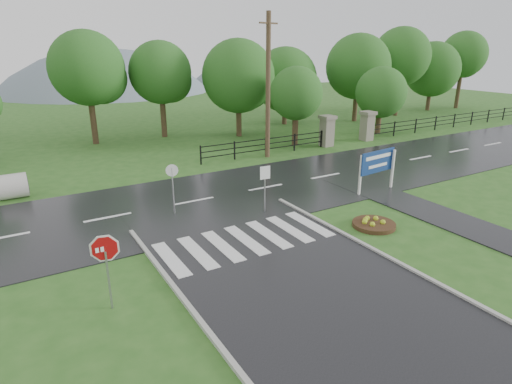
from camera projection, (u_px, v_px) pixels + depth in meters
ground at (332, 307)px, 12.19m from camera, size 120.00×120.00×0.00m
main_road at (194, 202)px, 20.31m from camera, size 90.00×8.00×0.04m
walkway at (418, 208)px, 19.54m from camera, size 2.20×11.00×0.04m
crosswalk at (246, 240)px, 16.23m from camera, size 6.50×2.80×0.02m
pillar_west at (327, 130)px, 31.08m from camera, size 1.00×1.00×2.24m
pillar_east at (367, 125)px, 33.01m from camera, size 1.00×1.00×2.24m
fence_west at (266, 144)px, 28.69m from camera, size 9.58×0.08×1.20m
fence_east at (454, 119)px, 38.35m from camera, size 20.58×0.08×1.20m
hills at (89, 187)px, 71.74m from camera, size 102.00×48.00×48.00m
treeline at (133, 144)px, 32.16m from camera, size 83.20×5.20×10.00m
stop_sign at (105, 254)px, 11.58m from camera, size 1.04×0.29×2.41m
estate_billboard at (378, 164)px, 21.26m from camera, size 2.43×0.33×2.14m
flower_bed at (374, 224)px, 17.51m from camera, size 1.75×1.75×0.35m
reg_sign_small at (265, 180)px, 18.54m from camera, size 0.47×0.08×2.14m
reg_sign_round at (173, 183)px, 18.32m from camera, size 0.51×0.18×2.29m
utility_pole_east at (268, 86)px, 26.94m from camera, size 1.57×0.52×9.00m
entrance_tree_left at (296, 94)px, 30.61m from camera, size 3.81×3.81×5.68m
entrance_tree_right at (381, 93)px, 34.86m from camera, size 4.14×4.14×5.46m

